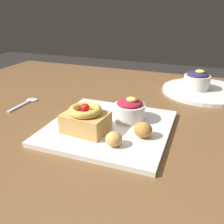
# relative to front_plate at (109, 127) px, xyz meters

# --- Properties ---
(dining_table) EXTENTS (1.33, 1.06, 0.73)m
(dining_table) POSITION_rel_front_plate_xyz_m (-0.06, 0.08, -0.09)
(dining_table) COLOR brown
(dining_table) RESTS_ON ground_plane
(front_plate) EXTENTS (0.30, 0.30, 0.01)m
(front_plate) POSITION_rel_front_plate_xyz_m (0.00, 0.00, 0.00)
(front_plate) COLOR white
(front_plate) RESTS_ON dining_table
(cake_slice) EXTENTS (0.11, 0.09, 0.07)m
(cake_slice) POSITION_rel_front_plate_xyz_m (-0.04, -0.05, 0.04)
(cake_slice) COLOR tan
(cake_slice) RESTS_ON front_plate
(berry_ramekin) EXTENTS (0.08, 0.08, 0.07)m
(berry_ramekin) POSITION_rel_front_plate_xyz_m (0.04, 0.05, 0.03)
(berry_ramekin) COLOR white
(berry_ramekin) RESTS_ON front_plate
(fritter_front) EXTENTS (0.04, 0.04, 0.03)m
(fritter_front) POSITION_rel_front_plate_xyz_m (0.05, -0.09, 0.02)
(fritter_front) COLOR tan
(fritter_front) RESTS_ON front_plate
(fritter_middle) EXTENTS (0.04, 0.04, 0.04)m
(fritter_middle) POSITION_rel_front_plate_xyz_m (0.09, -0.03, 0.02)
(fritter_middle) COLOR #BC7F38
(fritter_middle) RESTS_ON front_plate
(back_plate) EXTENTS (0.30, 0.30, 0.01)m
(back_plate) POSITION_rel_front_plate_xyz_m (0.22, 0.39, 0.00)
(back_plate) COLOR white
(back_plate) RESTS_ON dining_table
(back_ramekin) EXTENTS (0.09, 0.09, 0.07)m
(back_ramekin) POSITION_rel_front_plate_xyz_m (0.19, 0.38, 0.04)
(back_ramekin) COLOR silver
(back_ramekin) RESTS_ON back_plate
(spoon) EXTENTS (0.04, 0.13, 0.00)m
(spoon) POSITION_rel_front_plate_xyz_m (-0.32, 0.07, -0.00)
(spoon) COLOR silver
(spoon) RESTS_ON dining_table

